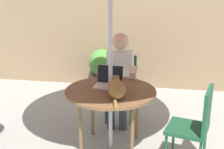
{
  "coord_description": "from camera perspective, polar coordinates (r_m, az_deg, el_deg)",
  "views": [
    {
      "loc": [
        0.55,
        -3.15,
        1.91
      ],
      "look_at": [
        0.0,
        0.1,
        0.87
      ],
      "focal_mm": 49.26,
      "sensor_mm": 36.0,
      "label": 1
    }
  ],
  "objects": [
    {
      "name": "fence_back",
      "position": [
        5.49,
        3.72,
        6.32
      ],
      "size": [
        5.97,
        0.08,
        1.7
      ],
      "primitive_type": "cube",
      "color": "#937756",
      "rests_on": "ground"
    },
    {
      "name": "chair_empty",
      "position": [
        3.24,
        15.38,
        -8.52
      ],
      "size": [
        0.49,
        0.49,
        0.89
      ],
      "color": "#194C2D",
      "rests_on": "ground"
    },
    {
      "name": "patio_table",
      "position": [
        3.43,
        -0.28,
        -3.84
      ],
      "size": [
        1.02,
        1.02,
        0.72
      ],
      "color": "brown",
      "rests_on": "ground"
    },
    {
      "name": "ground_plane",
      "position": [
        3.72,
        -0.27,
        -13.36
      ],
      "size": [
        14.0,
        14.0,
        0.0
      ],
      "primitive_type": "plane",
      "color": "gray"
    },
    {
      "name": "laptop",
      "position": [
        3.55,
        -0.56,
        -0.99
      ],
      "size": [
        0.32,
        0.28,
        0.21
      ],
      "color": "silver",
      "rests_on": "patio_table"
    },
    {
      "name": "cat",
      "position": [
        3.22,
        0.81,
        -2.55
      ],
      "size": [
        0.28,
        0.65,
        0.17
      ],
      "color": "olive",
      "rests_on": "patio_table"
    },
    {
      "name": "potted_plant_by_chair",
      "position": [
        5.43,
        -1.95,
        1.32
      ],
      "size": [
        0.45,
        0.45,
        0.73
      ],
      "color": "#33383D",
      "rests_on": "ground"
    },
    {
      "name": "person_seated",
      "position": [
        4.08,
        1.43,
        0.1
      ],
      "size": [
        0.48,
        0.48,
        1.23
      ],
      "color": "white",
      "rests_on": "ground"
    },
    {
      "name": "chair_occupied",
      "position": [
        4.28,
        1.71,
        -1.46
      ],
      "size": [
        0.4,
        0.4,
        0.89
      ],
      "color": "#194C2D",
      "rests_on": "ground"
    }
  ]
}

